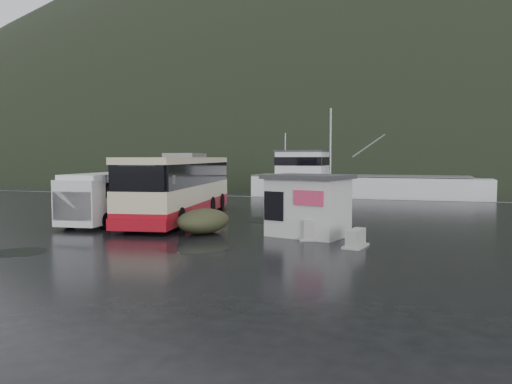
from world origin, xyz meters
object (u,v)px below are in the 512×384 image
(waste_bin_right, at_px, (333,235))
(jersey_barrier_b, at_px, (298,234))
(jersey_barrier_c, at_px, (356,247))
(white_van, at_px, (106,223))
(ticket_kiosk, at_px, (308,236))
(coach_bus, at_px, (181,218))
(jersey_barrier_a, at_px, (310,238))
(waste_bin_left, at_px, (310,237))
(dome_tent, at_px, (204,233))
(fishing_trawler, at_px, (358,194))

(waste_bin_right, relative_size, jersey_barrier_b, 1.00)
(waste_bin_right, height_order, jersey_barrier_c, waste_bin_right)
(white_van, distance_m, ticket_kiosk, 11.34)
(white_van, xyz_separation_m, jersey_barrier_c, (13.63, -3.44, 0.00))
(coach_bus, xyz_separation_m, white_van, (-2.90, -3.21, 0.00))
(white_van, xyz_separation_m, jersey_barrier_a, (11.48, -1.79, 0.00))
(waste_bin_right, relative_size, jersey_barrier_c, 1.04)
(waste_bin_left, relative_size, dome_tent, 0.48)
(dome_tent, bearing_deg, jersey_barrier_c, -13.16)
(coach_bus, distance_m, jersey_barrier_b, 8.82)
(white_van, bearing_deg, coach_bus, 43.60)
(white_van, height_order, waste_bin_left, white_van)
(dome_tent, bearing_deg, waste_bin_left, 2.31)
(ticket_kiosk, xyz_separation_m, jersey_barrier_b, (-0.53, 0.33, 0.00))
(waste_bin_left, bearing_deg, jersey_barrier_b, 134.05)
(coach_bus, distance_m, waste_bin_right, 10.20)
(waste_bin_left, distance_m, jersey_barrier_c, 2.89)
(waste_bin_right, bearing_deg, coach_bus, 157.83)
(ticket_kiosk, distance_m, jersey_barrier_c, 3.28)
(jersey_barrier_c, height_order, fishing_trawler, fishing_trawler)
(jersey_barrier_b, height_order, fishing_trawler, fishing_trawler)
(coach_bus, bearing_deg, waste_bin_right, -30.35)
(white_van, bearing_deg, jersey_barrier_a, -13.18)
(jersey_barrier_a, xyz_separation_m, jersey_barrier_b, (-0.74, 0.96, 0.00))
(jersey_barrier_c, distance_m, fishing_trawler, 29.74)
(waste_bin_right, distance_m, dome_tent, 6.04)
(jersey_barrier_a, bearing_deg, white_van, 171.15)
(waste_bin_right, xyz_separation_m, ticket_kiosk, (-1.06, -0.51, 0.00))
(white_van, xyz_separation_m, fishing_trawler, (11.19, 26.19, 0.00))
(ticket_kiosk, distance_m, jersey_barrier_a, 0.67)
(dome_tent, relative_size, fishing_trawler, 0.12)
(coach_bus, height_order, ticket_kiosk, coach_bus)
(white_van, xyz_separation_m, waste_bin_right, (12.34, -0.64, 0.00))
(jersey_barrier_b, bearing_deg, waste_bin_left, -45.95)
(ticket_kiosk, relative_size, jersey_barrier_a, 2.01)
(waste_bin_right, distance_m, fishing_trawler, 26.86)
(waste_bin_left, relative_size, ticket_kiosk, 0.40)
(dome_tent, bearing_deg, fishing_trawler, 80.27)
(white_van, distance_m, waste_bin_right, 12.36)
(jersey_barrier_a, height_order, fishing_trawler, fishing_trawler)
(white_van, height_order, fishing_trawler, fishing_trawler)
(white_van, height_order, dome_tent, white_van)
(coach_bus, xyz_separation_m, dome_tent, (3.51, -4.96, 0.00))
(dome_tent, bearing_deg, white_van, 164.68)
(coach_bus, height_order, dome_tent, coach_bus)
(dome_tent, relative_size, jersey_barrier_c, 2.07)
(white_van, bearing_deg, jersey_barrier_b, -8.72)
(fishing_trawler, bearing_deg, white_van, -109.91)
(waste_bin_left, xyz_separation_m, jersey_barrier_c, (2.18, -1.89, 0.00))
(coach_bus, height_order, fishing_trawler, fishing_trawler)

